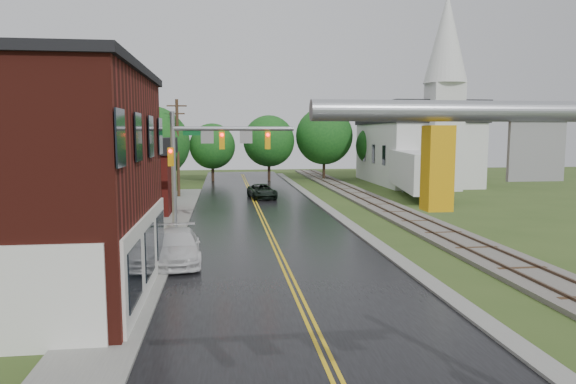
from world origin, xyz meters
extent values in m
cube|color=black|center=(0.00, 30.00, 0.00)|extent=(10.00, 90.00, 0.02)
cube|color=gray|center=(5.40, 35.00, 0.00)|extent=(0.80, 70.00, 0.12)
cube|color=gray|center=(-6.20, 25.00, 0.00)|extent=(2.40, 50.00, 0.12)
cube|color=silver|center=(-5.45, 15.00, 1.50)|extent=(0.10, 9.50, 3.00)
cube|color=tan|center=(-11.00, 26.00, 3.20)|extent=(8.00, 7.00, 6.40)
cube|color=#3F0F0C|center=(-10.00, 35.00, 2.20)|extent=(7.00, 6.00, 4.40)
cube|color=silver|center=(20.00, 55.00, 3.50)|extent=(10.00, 16.00, 7.00)
cube|color=black|center=(20.00, 55.00, 8.20)|extent=(10.40, 16.40, 2.40)
cube|color=silver|center=(20.00, 47.00, 5.50)|extent=(3.20, 3.20, 11.00)
cone|color=silver|center=(20.00, 47.00, 15.50)|extent=(4.40, 4.40, 9.00)
cube|color=#59544C|center=(10.00, 35.00, 0.10)|extent=(3.20, 80.00, 0.20)
cube|color=#4C3828|center=(9.28, 35.00, 0.24)|extent=(0.10, 80.00, 0.12)
cube|color=#4C3828|center=(10.72, 35.00, 0.24)|extent=(0.10, 80.00, 0.12)
cube|color=orange|center=(-0.02, 2.00, 5.50)|extent=(0.32, 0.30, 1.05)
cube|color=gray|center=(1.28, 2.00, 5.70)|extent=(0.75, 0.06, 0.75)
cylinder|color=gray|center=(-5.60, 27.00, 3.60)|extent=(0.28, 0.28, 7.20)
cylinder|color=gray|center=(-2.00, 27.00, 6.20)|extent=(7.20, 0.26, 0.26)
cube|color=orange|center=(-2.72, 27.00, 5.50)|extent=(0.32, 0.30, 1.05)
cube|color=orange|center=(0.02, 27.00, 5.50)|extent=(0.32, 0.30, 1.05)
cube|color=gray|center=(-3.58, 27.00, 5.70)|extent=(0.75, 0.06, 0.75)
cube|color=gray|center=(-1.28, 27.00, 5.70)|extent=(0.75, 0.06, 0.75)
cube|color=#0C5926|center=(-4.30, 27.00, 5.95)|extent=(1.40, 0.04, 0.30)
sphere|color=#FF0C0C|center=(-2.72, 26.82, 5.83)|extent=(0.20, 0.20, 0.20)
cylinder|color=#382616|center=(-6.80, 22.00, 4.50)|extent=(0.28, 0.28, 9.00)
cube|color=#382616|center=(-6.80, 22.00, 8.40)|extent=(1.80, 0.12, 0.12)
cube|color=#382616|center=(-6.80, 22.00, 7.70)|extent=(1.40, 0.12, 0.12)
cylinder|color=#382616|center=(-6.80, 44.00, 4.50)|extent=(0.28, 0.28, 9.00)
cube|color=#382616|center=(-6.80, 44.00, 8.40)|extent=(1.80, 0.12, 0.12)
cube|color=#382616|center=(-6.80, 44.00, 7.70)|extent=(1.40, 0.12, 0.12)
cylinder|color=black|center=(-14.00, 40.00, 1.35)|extent=(0.36, 0.36, 2.70)
sphere|color=#144818|center=(-14.00, 40.00, 4.65)|extent=(6.00, 6.00, 6.00)
sphere|color=#144818|center=(-13.40, 39.60, 4.12)|extent=(4.20, 4.20, 4.20)
cylinder|color=black|center=(-9.00, 46.00, 1.44)|extent=(0.36, 0.36, 2.88)
sphere|color=#144818|center=(-9.00, 46.00, 4.96)|extent=(6.40, 6.40, 6.40)
sphere|color=#144818|center=(-8.40, 45.60, 4.40)|extent=(4.48, 4.48, 4.48)
imported|color=black|center=(0.80, 42.34, 0.65)|extent=(2.69, 4.87, 1.29)
imported|color=silver|center=(-4.80, 19.57, 0.73)|extent=(2.45, 5.20, 1.47)
cube|color=black|center=(15.21, 36.92, 0.40)|extent=(2.39, 1.56, 0.80)
cylinder|color=gray|center=(15.21, 45.45, 0.40)|extent=(0.16, 0.16, 0.80)
cube|color=silver|center=(15.21, 42.04, 2.51)|extent=(5.26, 13.96, 3.41)
camera|label=1|loc=(-2.63, -4.03, 5.93)|focal=32.00mm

